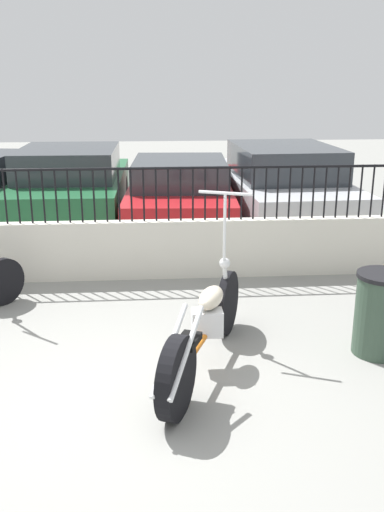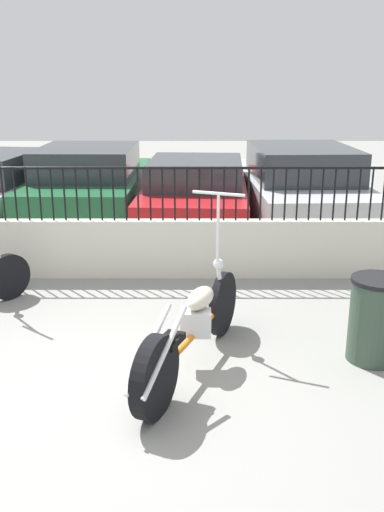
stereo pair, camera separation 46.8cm
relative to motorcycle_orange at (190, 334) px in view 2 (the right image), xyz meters
The scene contains 8 objects.
ground_plane 1.01m from the motorcycle_orange, 153.10° to the right, with size 40.00×40.00×0.00m, color gray.
low_wall 2.78m from the motorcycle_orange, 107.24° to the left, with size 8.10×0.18×0.78m.
fence_railing 2.91m from the motorcycle_orange, 107.24° to the left, with size 8.10×0.04×0.70m.
motorcycle_orange is the anchor object (origin of this frame).
trash_bin 1.77m from the motorcycle_orange, ahead, with size 0.51×0.51×0.82m.
car_green 6.00m from the motorcycle_orange, 107.76° to the left, with size 1.90×4.25×1.39m.
car_red 5.26m from the motorcycle_orange, 88.89° to the left, with size 1.97×4.24×1.23m.
car_silver 5.76m from the motorcycle_orange, 70.44° to the left, with size 2.00×4.62×1.44m.
Camera 2 is at (0.86, -4.18, 2.58)m, focal length 40.00 mm.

